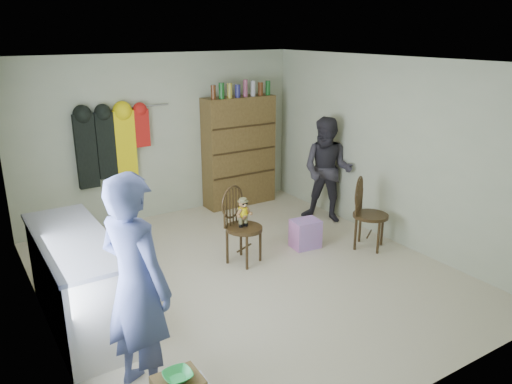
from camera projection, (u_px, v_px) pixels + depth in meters
ground_plane at (247, 274)px, 6.03m from camera, size 5.00×5.00×0.00m
room_walls at (224, 138)px, 5.97m from camera, size 5.00×5.00×5.00m
counter at (78, 281)px, 4.89m from camera, size 0.64×1.86×0.94m
bowl at (178, 376)px, 3.51m from camera, size 0.21×0.21×0.05m
chair_front at (241, 220)px, 6.20m from camera, size 0.58×0.58×0.99m
chair_far at (366, 210)px, 6.64m from camera, size 0.61×0.61×0.99m
striped_bag at (305, 234)px, 6.73m from camera, size 0.39×0.32×0.39m
person_left at (136, 287)px, 3.85m from camera, size 0.67×0.80×1.86m
person_right at (327, 170)px, 7.51m from camera, size 0.94×0.99×1.60m
dresser at (239, 151)px, 8.23m from camera, size 1.20×0.39×2.07m
coat_rack at (111, 145)px, 7.13m from camera, size 1.42×0.12×1.09m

